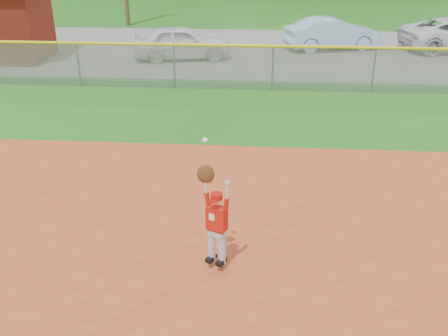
# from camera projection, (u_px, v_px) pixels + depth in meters

# --- Properties ---
(ground) EXTENTS (120.00, 120.00, 0.00)m
(ground) POSITION_uv_depth(u_px,v_px,m) (278.00, 271.00, 8.07)
(ground) COLOR #1E6216
(ground) RESTS_ON ground
(parking_strip) EXTENTS (44.00, 10.00, 0.03)m
(parking_strip) POSITION_uv_depth(u_px,v_px,m) (270.00, 51.00, 22.43)
(parking_strip) COLOR slate
(parking_strip) RESTS_ON ground
(car_white_a) EXTENTS (4.25, 2.41, 1.37)m
(car_white_a) POSITION_uv_depth(u_px,v_px,m) (182.00, 42.00, 20.75)
(car_white_a) COLOR white
(car_white_a) RESTS_ON parking_strip
(car_blue) EXTENTS (4.46, 2.57, 1.39)m
(car_blue) POSITION_uv_depth(u_px,v_px,m) (333.00, 34.00, 22.36)
(car_blue) COLOR #97C0E2
(car_blue) RESTS_ON parking_strip
(utility_shed) EXTENTS (4.01, 3.16, 2.95)m
(utility_shed) POSITION_uv_depth(u_px,v_px,m) (0.00, 23.00, 20.38)
(utility_shed) COLOR #5A150C
(utility_shed) RESTS_ON ground
(outfield_fence) EXTENTS (40.06, 0.10, 1.55)m
(outfield_fence) POSITION_uv_depth(u_px,v_px,m) (273.00, 65.00, 16.67)
(outfield_fence) COLOR gray
(outfield_fence) RESTS_ON ground
(ballplayer) EXTENTS (0.54, 0.37, 2.12)m
(ballplayer) POSITION_uv_depth(u_px,v_px,m) (215.00, 216.00, 7.72)
(ballplayer) COLOR silver
(ballplayer) RESTS_ON ground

